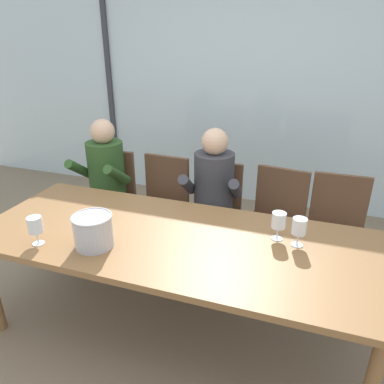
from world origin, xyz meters
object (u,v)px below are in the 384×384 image
(chair_center, at_px, (214,207))
(wine_glass_by_left_taster, at_px, (299,227))
(chair_right_of_center, at_px, (276,215))
(person_olive_shirt, at_px, (102,179))
(chair_near_curtain, at_px, (110,192))
(chair_near_window_right, at_px, (336,224))
(chair_left_of_center, at_px, (162,199))
(ice_bucket_primary, at_px, (93,230))
(wine_glass_near_bucket, at_px, (279,221))
(wine_glass_center_pour, at_px, (35,225))
(person_charcoal_jacket, at_px, (212,194))
(dining_table, at_px, (174,245))

(chair_center, bearing_deg, wine_glass_by_left_taster, -45.96)
(wine_glass_by_left_taster, bearing_deg, chair_center, 133.63)
(chair_right_of_center, xyz_separation_m, person_olive_shirt, (-1.51, -0.14, 0.17))
(chair_near_curtain, relative_size, chair_center, 1.00)
(chair_near_curtain, relative_size, chair_near_window_right, 1.00)
(chair_left_of_center, distance_m, person_olive_shirt, 0.56)
(ice_bucket_primary, bearing_deg, wine_glass_near_bucket, 23.08)
(chair_right_of_center, relative_size, wine_glass_center_pour, 5.08)
(chair_left_of_center, relative_size, wine_glass_near_bucket, 5.08)
(chair_near_window_right, bearing_deg, person_charcoal_jacket, -171.63)
(chair_right_of_center, bearing_deg, chair_left_of_center, -171.07)
(chair_left_of_center, relative_size, wine_glass_by_left_taster, 5.08)
(ice_bucket_primary, relative_size, wine_glass_near_bucket, 1.32)
(chair_left_of_center, bearing_deg, wine_glass_center_pour, -97.98)
(chair_near_curtain, height_order, wine_glass_near_bucket, wine_glass_near_bucket)
(dining_table, xyz_separation_m, chair_right_of_center, (0.53, 0.90, -0.14))
(chair_near_curtain, distance_m, wine_glass_near_bucket, 1.77)
(person_olive_shirt, bearing_deg, chair_right_of_center, 7.01)
(chair_center, bearing_deg, person_olive_shirt, -172.81)
(chair_left_of_center, xyz_separation_m, wine_glass_center_pour, (-0.25, -1.23, 0.33))
(chair_center, relative_size, person_olive_shirt, 0.73)
(wine_glass_near_bucket, height_order, wine_glass_center_pour, same)
(person_olive_shirt, relative_size, ice_bucket_primary, 5.23)
(chair_near_window_right, bearing_deg, chair_center, -178.60)
(chair_center, xyz_separation_m, ice_bucket_primary, (-0.41, -1.13, 0.31))
(chair_near_curtain, xyz_separation_m, ice_bucket_primary, (0.59, -1.12, 0.31))
(chair_right_of_center, xyz_separation_m, ice_bucket_primary, (-0.92, -1.15, 0.31))
(person_charcoal_jacket, bearing_deg, chair_left_of_center, 159.80)
(ice_bucket_primary, height_order, wine_glass_by_left_taster, ice_bucket_primary)
(chair_left_of_center, xyz_separation_m, wine_glass_by_left_taster, (1.19, -0.75, 0.33))
(person_olive_shirt, relative_size, wine_glass_by_left_taster, 6.92)
(person_olive_shirt, xyz_separation_m, wine_glass_near_bucket, (1.58, -0.59, 0.16))
(chair_near_curtain, height_order, person_olive_shirt, person_olive_shirt)
(dining_table, bearing_deg, chair_right_of_center, 59.53)
(chair_near_curtain, xyz_separation_m, wine_glass_by_left_taster, (1.71, -0.74, 0.33))
(chair_near_window_right, distance_m, wine_glass_near_bucket, 0.89)
(chair_center, height_order, chair_near_window_right, same)
(chair_near_window_right, distance_m, wine_glass_center_pour, 2.13)
(chair_right_of_center, distance_m, person_charcoal_jacket, 0.55)
(chair_near_curtain, xyz_separation_m, person_charcoal_jacket, (1.01, -0.11, 0.17))
(dining_table, height_order, chair_near_window_right, chair_near_window_right)
(dining_table, height_order, wine_glass_center_pour, wine_glass_center_pour)
(chair_left_of_center, relative_size, person_olive_shirt, 0.73)
(chair_left_of_center, bearing_deg, person_charcoal_jacket, -11.15)
(chair_near_window_right, height_order, person_charcoal_jacket, person_charcoal_jacket)
(wine_glass_center_pour, bearing_deg, person_olive_shirt, 103.38)
(ice_bucket_primary, distance_m, wine_glass_near_bucket, 1.08)
(chair_left_of_center, distance_m, chair_right_of_center, 1.00)
(chair_near_curtain, distance_m, person_olive_shirt, 0.21)
(dining_table, height_order, person_olive_shirt, person_olive_shirt)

